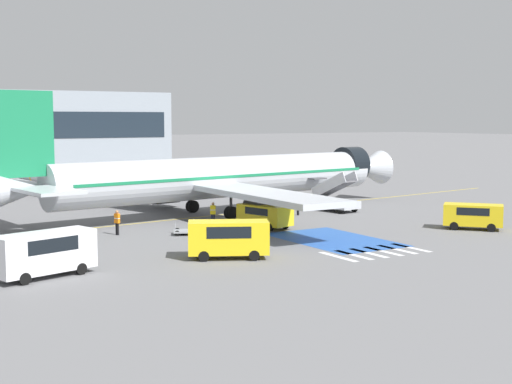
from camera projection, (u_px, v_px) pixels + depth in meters
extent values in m
plane|color=slate|center=(223.00, 213.00, 63.97)|extent=(600.00, 600.00, 0.00)
cube|color=gold|center=(226.00, 214.00, 63.20)|extent=(76.31, 10.62, 0.01)
cube|color=#2856A8|center=(334.00, 240.00, 49.83)|extent=(6.03, 9.73, 0.01)
cube|color=silver|center=(338.00, 257.00, 43.62)|extent=(0.44, 3.60, 0.01)
cube|color=silver|center=(353.00, 255.00, 44.24)|extent=(0.44, 3.60, 0.01)
cube|color=silver|center=(368.00, 253.00, 44.85)|extent=(0.44, 3.60, 0.01)
cube|color=silver|center=(383.00, 251.00, 45.47)|extent=(0.44, 3.60, 0.01)
cube|color=silver|center=(397.00, 249.00, 46.09)|extent=(0.44, 3.60, 0.01)
cube|color=silver|center=(411.00, 248.00, 46.71)|extent=(0.44, 3.60, 0.01)
cylinder|color=#B7BCC4|center=(226.00, 177.00, 62.86)|extent=(33.17, 8.04, 3.61)
cone|color=#B7BCC4|center=(368.00, 168.00, 74.42)|extent=(4.41, 4.04, 3.54)
cone|color=#B7BCC4|center=(10.00, 191.00, 50.85)|extent=(5.83, 4.17, 3.47)
cylinder|color=black|center=(350.00, 165.00, 72.68)|extent=(2.64, 3.91, 3.65)
cube|color=#197A4C|center=(226.00, 175.00, 62.84)|extent=(30.57, 7.76, 0.24)
cube|color=#B7BCC4|center=(140.00, 178.00, 67.79)|extent=(8.91, 17.95, 0.44)
cylinder|color=#38383D|center=(165.00, 192.00, 67.70)|extent=(3.02, 2.47, 2.12)
cube|color=#B7BCC4|center=(261.00, 194.00, 53.74)|extent=(4.40, 17.45, 0.44)
cylinder|color=#38383D|center=(264.00, 207.00, 56.28)|extent=(3.02, 2.47, 2.12)
cube|color=#197A4C|center=(19.00, 134.00, 50.95)|extent=(5.06, 1.04, 6.24)
cube|color=#B7BCC4|center=(11.00, 184.00, 54.33)|extent=(4.00, 6.16, 0.24)
cube|color=#B7BCC4|center=(47.00, 191.00, 49.03)|extent=(4.00, 6.16, 0.24)
cylinder|color=#38383D|center=(320.00, 187.00, 70.25)|extent=(0.20, 0.20, 2.54)
cylinder|color=black|center=(320.00, 200.00, 70.38)|extent=(0.87, 0.39, 0.84)
cylinder|color=#38383D|center=(192.00, 194.00, 64.26)|extent=(0.24, 0.24, 2.23)
cylinder|color=black|center=(192.00, 206.00, 64.37)|extent=(1.17, 0.74, 1.10)
cylinder|color=#38383D|center=(231.00, 200.00, 59.77)|extent=(0.24, 0.24, 2.23)
cylinder|color=black|center=(231.00, 213.00, 59.88)|extent=(1.17, 0.74, 1.10)
cube|color=#ADB2BA|center=(334.00, 203.00, 65.39)|extent=(2.83, 5.05, 0.70)
cylinder|color=black|center=(314.00, 206.00, 66.14)|extent=(0.31, 0.72, 0.70)
cylinder|color=black|center=(328.00, 205.00, 67.31)|extent=(0.31, 0.72, 0.70)
cylinder|color=black|center=(340.00, 210.00, 63.55)|extent=(0.31, 0.72, 0.70)
cylinder|color=black|center=(354.00, 208.00, 64.72)|extent=(0.31, 0.72, 0.70)
cube|color=#4C4C51|center=(334.00, 190.00, 65.27)|extent=(1.98, 4.30, 1.95)
cube|color=#4C4C51|center=(317.00, 178.00, 66.94)|extent=(1.78, 1.31, 0.12)
cube|color=silver|center=(328.00, 185.00, 64.74)|extent=(0.66, 4.43, 2.67)
cube|color=silver|center=(340.00, 184.00, 65.70)|extent=(0.66, 4.43, 2.67)
cube|color=#38383D|center=(38.00, 186.00, 81.00)|extent=(3.09, 9.14, 0.60)
cube|color=silver|center=(26.00, 179.00, 84.53)|extent=(2.50, 2.15, 1.60)
cube|color=black|center=(23.00, 176.00, 85.32)|extent=(2.00, 0.17, 0.70)
cylinder|color=#B7BCC4|center=(39.00, 174.00, 80.53)|extent=(2.64, 6.33, 2.24)
cylinder|color=gold|center=(39.00, 174.00, 80.53)|extent=(2.30, 0.50, 2.28)
cylinder|color=black|center=(17.00, 187.00, 83.61)|extent=(0.34, 0.98, 0.96)
cylinder|color=black|center=(37.00, 186.00, 84.97)|extent=(0.34, 0.98, 0.96)
cylinder|color=black|center=(29.00, 190.00, 79.94)|extent=(0.34, 0.98, 0.96)
cylinder|color=black|center=(50.00, 189.00, 81.30)|extent=(0.34, 0.98, 0.96)
cylinder|color=black|center=(36.00, 192.00, 77.91)|extent=(0.34, 0.98, 0.96)
cylinder|color=black|center=(57.00, 191.00, 79.26)|extent=(0.34, 0.98, 0.96)
cube|color=silver|center=(45.00, 252.00, 37.86)|extent=(5.70, 3.26, 2.10)
cube|color=black|center=(44.00, 243.00, 37.81)|extent=(3.37, 2.63, 0.76)
cylinder|color=black|center=(25.00, 279.00, 36.17)|extent=(0.67, 0.37, 0.64)
cylinder|color=black|center=(8.00, 274.00, 37.33)|extent=(0.67, 0.37, 0.64)
cylinder|color=black|center=(81.00, 269.00, 38.61)|extent=(0.67, 0.37, 0.64)
cylinder|color=black|center=(64.00, 264.00, 39.76)|extent=(0.67, 0.37, 0.64)
cube|color=yellow|center=(228.00, 237.00, 43.00)|extent=(5.17, 3.88, 1.96)
cube|color=black|center=(228.00, 230.00, 42.95)|extent=(3.25, 2.93, 0.70)
cylinder|color=black|center=(252.00, 250.00, 44.08)|extent=(0.66, 0.47, 0.64)
cylinder|color=black|center=(254.00, 256.00, 42.34)|extent=(0.66, 0.47, 0.64)
cylinder|color=black|center=(204.00, 251.00, 43.86)|extent=(0.66, 0.47, 0.64)
cylinder|color=black|center=(204.00, 256.00, 42.11)|extent=(0.66, 0.47, 0.64)
cube|color=yellow|center=(473.00, 215.00, 54.37)|extent=(4.25, 4.52, 1.61)
cube|color=black|center=(473.00, 210.00, 54.33)|extent=(3.01, 3.06, 0.58)
cylinder|color=black|center=(454.00, 226.00, 54.05)|extent=(0.57, 0.62, 0.64)
cylinder|color=black|center=(455.00, 223.00, 55.69)|extent=(0.57, 0.62, 0.64)
cylinder|color=black|center=(491.00, 228.00, 53.21)|extent=(0.57, 0.62, 0.64)
cylinder|color=black|center=(491.00, 224.00, 54.86)|extent=(0.57, 0.62, 0.64)
cube|color=yellow|center=(265.00, 215.00, 54.94)|extent=(2.98, 4.67, 1.50)
cube|color=black|center=(265.00, 210.00, 54.91)|extent=(2.50, 2.80, 0.54)
cylinder|color=black|center=(285.00, 225.00, 54.74)|extent=(0.36, 0.67, 0.64)
cylinder|color=black|center=(270.00, 227.00, 53.47)|extent=(0.36, 0.67, 0.64)
cylinder|color=black|center=(260.00, 221.00, 56.57)|extent=(0.36, 0.67, 0.64)
cylinder|color=black|center=(244.00, 224.00, 55.30)|extent=(0.36, 0.67, 0.64)
cube|color=gray|center=(192.00, 231.00, 52.04)|extent=(2.99, 2.48, 0.12)
cylinder|color=black|center=(177.00, 233.00, 51.31)|extent=(0.40, 0.26, 0.40)
cylinder|color=black|center=(177.00, 231.00, 52.58)|extent=(0.40, 0.26, 0.40)
cylinder|color=black|center=(206.00, 233.00, 51.51)|extent=(0.40, 0.26, 0.40)
cylinder|color=black|center=(206.00, 230.00, 52.77)|extent=(0.40, 0.26, 0.40)
cylinder|color=gray|center=(175.00, 228.00, 51.21)|extent=(0.05, 0.05, 0.55)
cylinder|color=gray|center=(175.00, 225.00, 52.57)|extent=(0.05, 0.05, 0.55)
cylinder|color=gray|center=(208.00, 228.00, 51.43)|extent=(0.05, 0.05, 0.55)
cylinder|color=gray|center=(208.00, 225.00, 52.80)|extent=(0.05, 0.05, 0.55)
cylinder|color=black|center=(118.00, 229.00, 51.73)|extent=(0.14, 0.14, 0.88)
cylinder|color=black|center=(116.00, 229.00, 51.84)|extent=(0.14, 0.14, 0.88)
cube|color=orange|center=(117.00, 218.00, 51.70)|extent=(0.35, 0.47, 0.70)
cube|color=silver|center=(117.00, 218.00, 51.70)|extent=(0.37, 0.48, 0.06)
sphere|color=#9E704C|center=(117.00, 212.00, 51.66)|extent=(0.24, 0.24, 0.24)
cylinder|color=black|center=(298.00, 211.00, 62.44)|extent=(0.14, 0.14, 0.84)
cylinder|color=black|center=(298.00, 210.00, 62.60)|extent=(0.14, 0.14, 0.84)
cube|color=yellow|center=(298.00, 202.00, 62.44)|extent=(0.29, 0.45, 0.66)
cube|color=silver|center=(298.00, 202.00, 62.44)|extent=(0.30, 0.46, 0.06)
sphere|color=#9E704C|center=(298.00, 197.00, 62.40)|extent=(0.23, 0.23, 0.23)
cylinder|color=#191E38|center=(214.00, 220.00, 56.42)|extent=(0.14, 0.14, 0.90)
cylinder|color=#191E38|center=(212.00, 220.00, 56.43)|extent=(0.14, 0.14, 0.90)
cube|color=yellow|center=(213.00, 210.00, 56.35)|extent=(0.47, 0.42, 0.71)
cube|color=silver|center=(213.00, 210.00, 56.35)|extent=(0.48, 0.43, 0.06)
sphere|color=#9E704C|center=(213.00, 204.00, 56.30)|extent=(0.24, 0.24, 0.24)
cylinder|color=black|center=(284.00, 210.00, 63.30)|extent=(0.14, 0.14, 0.78)
cylinder|color=black|center=(284.00, 209.00, 63.45)|extent=(0.14, 0.14, 0.78)
cube|color=yellow|center=(284.00, 202.00, 63.30)|extent=(0.47, 0.42, 0.62)
cube|color=silver|center=(284.00, 202.00, 63.30)|extent=(0.48, 0.44, 0.06)
sphere|color=tan|center=(284.00, 197.00, 63.26)|extent=(0.21, 0.21, 0.21)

